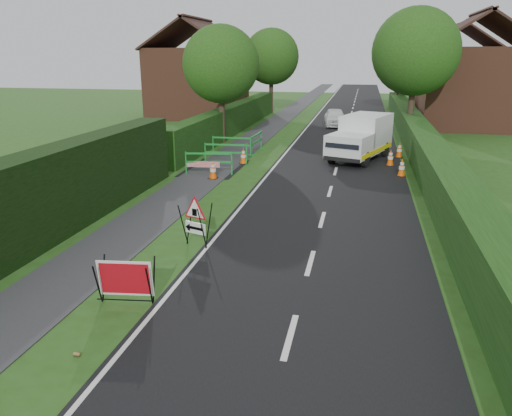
{
  "coord_description": "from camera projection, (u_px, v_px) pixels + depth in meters",
  "views": [
    {
      "loc": [
        3.59,
        -10.59,
        5.03
      ],
      "look_at": [
        0.88,
        2.03,
        1.05
      ],
      "focal_mm": 35.0,
      "sensor_mm": 36.0,
      "label": 1
    }
  ],
  "objects": [
    {
      "name": "tree_fe",
      "position": [
        399.0,
        64.0,
        45.07
      ],
      "size": [
        4.2,
        4.2,
        6.33
      ],
      "color": "#2D2116",
      "rests_on": "ground"
    },
    {
      "name": "road_surface",
      "position": [
        351.0,
        113.0,
        44.29
      ],
      "size": [
        6.0,
        90.0,
        0.02
      ],
      "primitive_type": "cube",
      "color": "black",
      "rests_on": "ground"
    },
    {
      "name": "triangle_sign",
      "position": [
        194.0,
        217.0,
        13.4
      ],
      "size": [
        1.04,
        1.04,
        1.2
      ],
      "rotation": [
        0.0,
        0.0,
        -0.33
      ],
      "color": "black",
      "rests_on": "ground"
    },
    {
      "name": "hedge_east",
      "position": [
        419.0,
        156.0,
        25.74
      ],
      "size": [
        1.2,
        50.0,
        1.5
      ],
      "primitive_type": "cube",
      "color": "#14380F",
      "rests_on": "ground"
    },
    {
      "name": "house_west",
      "position": [
        198.0,
        81.0,
        41.27
      ],
      "size": [
        7.5,
        7.4,
        7.88
      ],
      "color": "brown",
      "rests_on": "ground"
    },
    {
      "name": "traffic_cone_2",
      "position": [
        399.0,
        150.0,
        25.25
      ],
      "size": [
        0.38,
        0.38,
        0.79
      ],
      "color": "black",
      "rests_on": "ground"
    },
    {
      "name": "footpath",
      "position": [
        290.0,
        112.0,
        45.4
      ],
      "size": [
        2.0,
        90.0,
        0.02
      ],
      "primitive_type": "cube",
      "color": "#2D2D30",
      "rests_on": "ground"
    },
    {
      "name": "traffic_cone_1",
      "position": [
        390.0,
        158.0,
        23.41
      ],
      "size": [
        0.38,
        0.38,
        0.79
      ],
      "color": "black",
      "rests_on": "ground"
    },
    {
      "name": "tree_nw",
      "position": [
        221.0,
        64.0,
        28.51
      ],
      "size": [
        4.4,
        4.4,
        6.7
      ],
      "color": "#2D2116",
      "rests_on": "ground"
    },
    {
      "name": "tree_fw",
      "position": [
        271.0,
        57.0,
        43.36
      ],
      "size": [
        4.8,
        4.8,
        7.24
      ],
      "color": "#2D2116",
      "rests_on": "ground"
    },
    {
      "name": "ground",
      "position": [
        203.0,
        271.0,
        12.1
      ],
      "size": [
        120.0,
        120.0,
        0.0
      ],
      "primitive_type": "plane",
      "color": "#284B15",
      "rests_on": "ground"
    },
    {
      "name": "ped_barrier_3",
      "position": [
        257.0,
        140.0,
        26.68
      ],
      "size": [
        0.46,
        2.08,
        1.0
      ],
      "rotation": [
        0.0,
        0.0,
        1.52
      ],
      "color": "#18872C",
      "rests_on": "ground"
    },
    {
      "name": "redwhite_plank",
      "position": [
        203.0,
        174.0,
        21.82
      ],
      "size": [
        1.5,
        0.17,
        0.25
      ],
      "primitive_type": "cube",
      "rotation": [
        0.0,
        0.0,
        0.09
      ],
      "color": "red",
      "rests_on": "ground"
    },
    {
      "name": "house_east_a",
      "position": [
        473.0,
        86.0,
        35.2
      ],
      "size": [
        7.5,
        7.4,
        7.88
      ],
      "color": "brown",
      "rests_on": "ground"
    },
    {
      "name": "litter_can",
      "position": [
        77.0,
        356.0,
        8.68
      ],
      "size": [
        0.12,
        0.07,
        0.07
      ],
      "primitive_type": "cylinder",
      "rotation": [
        0.0,
        1.57,
        0.0
      ],
      "color": "#BF7F4C",
      "rests_on": "ground"
    },
    {
      "name": "hedge_west_near",
      "position": [
        21.0,
        254.0,
        13.1
      ],
      "size": [
        1.1,
        18.0,
        2.5
      ],
      "primitive_type": "cube",
      "color": "black",
      "rests_on": "ground"
    },
    {
      "name": "tree_ne",
      "position": [
        416.0,
        52.0,
        29.84
      ],
      "size": [
        5.2,
        5.2,
        7.79
      ],
      "color": "#2D2116",
      "rests_on": "ground"
    },
    {
      "name": "traffic_cone_4",
      "position": [
        243.0,
        156.0,
        23.79
      ],
      "size": [
        0.38,
        0.38,
        0.79
      ],
      "color": "black",
      "rests_on": "ground"
    },
    {
      "name": "hatchback_car",
      "position": [
        335.0,
        117.0,
        36.34
      ],
      "size": [
        1.93,
        3.88,
        1.27
      ],
      "primitive_type": "imported",
      "rotation": [
        0.0,
        0.0,
        0.12
      ],
      "color": "white",
      "rests_on": "ground"
    },
    {
      "name": "red_rect_sign",
      "position": [
        125.0,
        279.0,
        10.37
      ],
      "size": [
        1.2,
        0.83,
        0.96
      ],
      "rotation": [
        0.0,
        0.0,
        0.14
      ],
      "color": "black",
      "rests_on": "ground"
    },
    {
      "name": "works_van",
      "position": [
        361.0,
        137.0,
        24.6
      ],
      "size": [
        3.26,
        5.05,
        2.16
      ],
      "rotation": [
        0.0,
        0.0,
        -0.33
      ],
      "color": "silver",
      "rests_on": "ground"
    },
    {
      "name": "hedge_west_far",
      "position": [
        233.0,
        132.0,
        33.65
      ],
      "size": [
        1.0,
        24.0,
        1.8
      ],
      "primitive_type": "cube",
      "color": "#14380F",
      "rests_on": "ground"
    },
    {
      "name": "ped_barrier_0",
      "position": [
        209.0,
        160.0,
        21.67
      ],
      "size": [
        2.09,
        0.71,
        1.0
      ],
      "rotation": [
        0.0,
        0.0,
        0.18
      ],
      "color": "#18872C",
      "rests_on": "ground"
    },
    {
      "name": "traffic_cone_3",
      "position": [
        213.0,
        170.0,
        20.93
      ],
      "size": [
        0.38,
        0.38,
        0.79
      ],
      "color": "black",
      "rests_on": "ground"
    },
    {
      "name": "house_east_b",
      "position": [
        455.0,
        77.0,
        48.08
      ],
      "size": [
        7.5,
        7.4,
        7.88
      ],
      "color": "brown",
      "rests_on": "ground"
    },
    {
      "name": "traffic_cone_0",
      "position": [
        402.0,
        167.0,
        21.35
      ],
      "size": [
        0.38,
        0.38,
        0.79
      ],
      "color": "black",
      "rests_on": "ground"
    },
    {
      "name": "ped_barrier_1",
      "position": [
        226.0,
        151.0,
        23.78
      ],
      "size": [
        2.08,
        0.55,
        1.0
      ],
      "rotation": [
        0.0,
        0.0,
        0.1
      ],
      "color": "#18872C",
      "rests_on": "ground"
    },
    {
      "name": "ped_barrier_2",
      "position": [
        232.0,
        143.0,
        25.72
      ],
      "size": [
        2.07,
        0.42,
        1.0
      ],
      "rotation": [
        0.0,
        0.0,
        0.03
      ],
      "color": "#18872C",
      "rests_on": "ground"
    }
  ]
}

